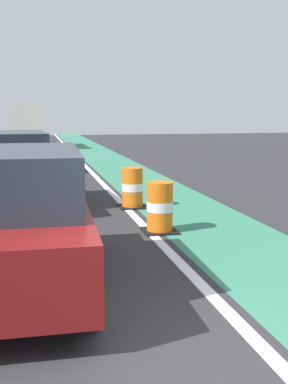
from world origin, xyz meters
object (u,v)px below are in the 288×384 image
object	(u,v)px
parked_suv_second	(16,169)
traffic_barrel_mid	(132,188)
parked_suv_nearest	(23,219)
traffic_barrel_front	(160,208)
delivery_truck_down_block	(25,122)
parked_sedan_third	(26,154)

from	to	relation	value
parked_suv_second	traffic_barrel_mid	xyz separation A→B (m)	(3.06, -0.95, -0.50)
parked_suv_nearest	traffic_barrel_front	world-z (taller)	parked_suv_nearest
traffic_barrel_mid	delivery_truck_down_block	distance (m)	23.92
parked_suv_nearest	traffic_barrel_front	bearing A→B (deg)	43.59
parked_suv_second	traffic_barrel_front	bearing A→B (deg)	-49.72
parked_sedan_third	traffic_barrel_front	size ratio (longest dim) A/B	3.78
parked_sedan_third	traffic_barrel_mid	world-z (taller)	parked_sedan_third
parked_sedan_third	delivery_truck_down_block	distance (m)	15.61
traffic_barrel_mid	delivery_truck_down_block	world-z (taller)	delivery_truck_down_block
parked_suv_nearest	parked_suv_second	distance (m)	6.31
parked_suv_second	parked_sedan_third	size ratio (longest dim) A/B	1.14
parked_sedan_third	traffic_barrel_front	xyz separation A→B (m)	(2.95, -10.80, -0.30)
parked_suv_nearest	traffic_barrel_front	xyz separation A→B (m)	(2.78, 2.64, -0.50)
traffic_barrel_front	parked_sedan_third	bearing A→B (deg)	105.28
parked_suv_second	traffic_barrel_front	distance (m)	4.82
traffic_barrel_mid	traffic_barrel_front	bearing A→B (deg)	-89.26
parked_suv_nearest	parked_suv_second	world-z (taller)	same
traffic_barrel_mid	parked_suv_second	bearing A→B (deg)	162.68
parked_suv_second	traffic_barrel_mid	world-z (taller)	parked_suv_second
traffic_barrel_front	traffic_barrel_mid	world-z (taller)	same
parked_suv_nearest	delivery_truck_down_block	world-z (taller)	delivery_truck_down_block
parked_sedan_third	delivery_truck_down_block	xyz separation A→B (m)	(-0.24, 15.57, 1.01)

